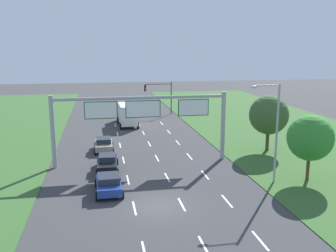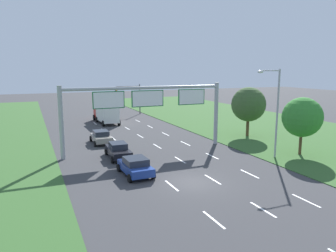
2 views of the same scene
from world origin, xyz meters
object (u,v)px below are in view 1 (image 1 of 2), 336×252
car_lead_silver (104,144)px  car_mid_lane (107,162)px  street_lamp (273,125)px  car_near_red (109,183)px  sign_gantry (143,114)px  roadside_tree_near (310,138)px  box_truck (127,113)px  roadside_tree_mid (269,115)px  traffic_light_mast (160,92)px

car_lead_silver → car_mid_lane: (0.23, -6.94, -0.00)m
street_lamp → car_near_red: bearing=179.0°
sign_gantry → car_near_red: bearing=-116.6°
car_mid_lane → roadside_tree_near: bearing=-17.4°
car_lead_silver → box_truck: size_ratio=0.50×
car_mid_lane → street_lamp: bearing=-21.3°
street_lamp → roadside_tree_near: size_ratio=1.47×
car_near_red → box_truck: size_ratio=0.52×
car_lead_silver → box_truck: box_truck is taller
car_near_red → roadside_tree_mid: 20.31m
sign_gantry → roadside_tree_mid: (14.14, 1.96, -0.87)m
box_truck → sign_gantry: size_ratio=0.46×
car_lead_silver → car_near_red: bearing=-88.9°
car_mid_lane → sign_gantry: (3.59, 1.60, 4.21)m
traffic_light_mast → street_lamp: size_ratio=0.66×
street_lamp → roadside_tree_mid: bearing=66.4°
box_truck → street_lamp: bearing=-70.7°
box_truck → roadside_tree_mid: size_ratio=1.26×
car_near_red → sign_gantry: (3.65, 7.27, 4.19)m
car_mid_lane → street_lamp: street_lamp is taller
car_near_red → roadside_tree_near: roadside_tree_near is taller
roadside_tree_mid → sign_gantry: bearing=-172.1°
roadside_tree_near → car_near_red: bearing=178.8°
car_near_red → car_mid_lane: bearing=87.9°
car_lead_silver → car_mid_lane: size_ratio=0.89×
car_mid_lane → street_lamp: 15.44m
street_lamp → roadside_tree_near: bearing=-2.3°
roadside_tree_mid → roadside_tree_near: bearing=-94.3°
car_mid_lane → street_lamp: (13.60, -5.90, 4.33)m
sign_gantry → traffic_light_mast: bearing=77.3°
traffic_light_mast → roadside_tree_near: (7.29, -34.75, -0.05)m
street_lamp → roadside_tree_near: (3.41, -0.14, -1.26)m
car_near_red → roadside_tree_mid: (17.79, 9.23, 3.32)m
sign_gantry → roadside_tree_near: (13.41, -7.63, -1.14)m
car_lead_silver → street_lamp: size_ratio=0.47×
box_truck → traffic_light_mast: size_ratio=1.41×
sign_gantry → roadside_tree_near: bearing=-29.6°
car_lead_silver → roadside_tree_near: bearing=-36.6°
sign_gantry → traffic_light_mast: 27.82m
box_truck → roadside_tree_near: 30.20m
box_truck → traffic_light_mast: traffic_light_mast is taller
car_lead_silver → traffic_light_mast: traffic_light_mast is taller
box_truck → street_lamp: 28.82m
car_mid_lane → roadside_tree_near: (17.01, -6.04, 3.07)m
street_lamp → car_lead_silver: bearing=137.1°
box_truck → street_lamp: (10.17, -26.75, 3.35)m
roadside_tree_mid → traffic_light_mast: bearing=107.7°
traffic_light_mast → street_lamp: (3.88, -34.61, 1.21)m
sign_gantry → roadside_tree_near: size_ratio=2.98×
street_lamp → roadside_tree_near: 3.64m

